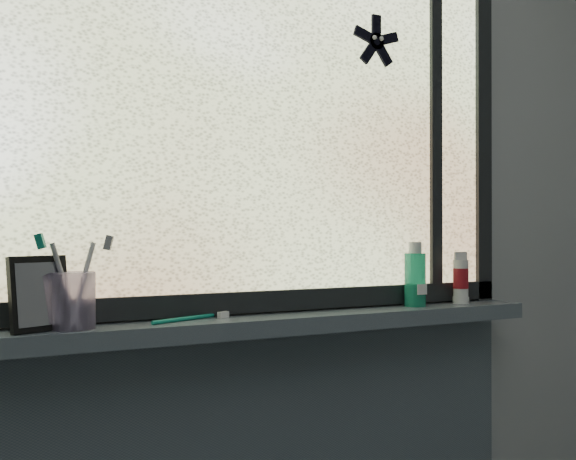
% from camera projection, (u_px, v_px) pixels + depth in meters
% --- Properties ---
extents(wall_back, '(3.00, 0.01, 2.50)m').
position_uv_depth(wall_back, '(230.00, 218.00, 1.54)').
color(wall_back, '#9EA3A8').
rests_on(wall_back, ground).
extents(windowsill, '(1.62, 0.14, 0.04)m').
position_uv_depth(windowsill, '(242.00, 326.00, 1.47)').
color(windowsill, '#485460').
rests_on(windowsill, wall_back).
extents(window_pane, '(1.50, 0.01, 1.00)m').
position_uv_depth(window_pane, '(234.00, 100.00, 1.52)').
color(window_pane, silver).
rests_on(window_pane, wall_back).
extents(frame_bottom, '(1.60, 0.03, 0.05)m').
position_uv_depth(frame_bottom, '(234.00, 302.00, 1.51)').
color(frame_bottom, black).
rests_on(frame_bottom, windowsill).
extents(frame_right, '(0.05, 0.03, 1.10)m').
position_uv_depth(frame_right, '(481.00, 125.00, 1.87)').
color(frame_right, black).
rests_on(frame_right, wall_back).
extents(frame_mullion, '(0.03, 0.03, 1.00)m').
position_uv_depth(frame_mullion, '(434.00, 120.00, 1.79)').
color(frame_mullion, black).
rests_on(frame_mullion, wall_back).
extents(starfish_sticker, '(0.15, 0.02, 0.15)m').
position_uv_depth(starfish_sticker, '(376.00, 41.00, 1.69)').
color(starfish_sticker, black).
rests_on(starfish_sticker, window_pane).
extents(vanity_mirror, '(0.13, 0.10, 0.15)m').
position_uv_depth(vanity_mirror, '(39.00, 294.00, 1.26)').
color(vanity_mirror, black).
rests_on(vanity_mirror, windowsill).
extents(toothbrush_cup, '(0.11, 0.11, 0.11)m').
position_uv_depth(toothbrush_cup, '(73.00, 301.00, 1.29)').
color(toothbrush_cup, '#B29FD3').
rests_on(toothbrush_cup, windowsill).
extents(toothbrush_lying, '(0.20, 0.10, 0.01)m').
position_uv_depth(toothbrush_lying, '(184.00, 318.00, 1.41)').
color(toothbrush_lying, '#0E7F6A').
rests_on(toothbrush_lying, windowsill).
extents(mouthwash_bottle, '(0.06, 0.06, 0.14)m').
position_uv_depth(mouthwash_bottle, '(415.00, 274.00, 1.70)').
color(mouthwash_bottle, '#21AD81').
rests_on(mouthwash_bottle, windowsill).
extents(cream_tube, '(0.05, 0.05, 0.10)m').
position_uv_depth(cream_tube, '(461.00, 276.00, 1.77)').
color(cream_tube, silver).
rests_on(cream_tube, windowsill).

